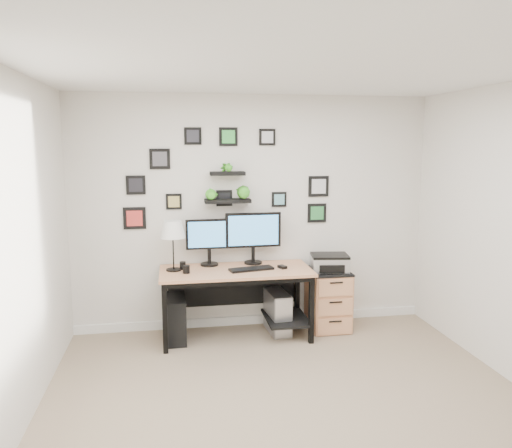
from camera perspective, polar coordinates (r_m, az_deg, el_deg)
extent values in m
plane|color=gray|center=(4.14, 4.55, -20.87)|extent=(4.00, 4.00, 0.00)
plane|color=white|center=(3.62, 5.10, 17.51)|extent=(4.00, 4.00, 0.00)
plane|color=silver|center=(5.60, -0.29, 1.29)|extent=(4.00, 0.00, 4.00)
plane|color=silver|center=(1.89, 20.66, -15.73)|extent=(4.00, 0.00, 4.00)
plane|color=silver|center=(3.72, -26.64, -3.82)|extent=(0.00, 4.00, 4.00)
cube|color=white|center=(5.89, -0.25, -10.87)|extent=(4.00, 0.03, 0.10)
cube|color=tan|center=(5.31, -2.31, -5.37)|extent=(1.60, 0.70, 0.03)
cube|color=black|center=(5.32, -2.30, -5.79)|extent=(1.54, 0.64, 0.05)
cube|color=black|center=(5.70, -2.72, -7.22)|extent=(1.44, 0.02, 0.41)
cube|color=black|center=(5.57, 3.45, -10.66)|extent=(0.45, 0.63, 0.03)
cube|color=black|center=(5.10, -10.37, -10.58)|extent=(0.05, 0.05, 0.72)
cube|color=black|center=(5.67, -10.31, -8.53)|extent=(0.05, 0.05, 0.72)
cube|color=black|center=(5.29, 6.36, -9.75)|extent=(0.05, 0.05, 0.72)
cube|color=black|center=(5.84, 4.72, -7.87)|extent=(0.05, 0.05, 0.72)
cylinder|color=black|center=(5.50, -5.34, -4.61)|extent=(0.20, 0.20, 0.02)
cylinder|color=black|center=(5.48, -5.36, -3.72)|extent=(0.04, 0.04, 0.17)
cube|color=black|center=(5.43, -5.39, -1.16)|extent=(0.50, 0.04, 0.33)
cube|color=#3F8CCC|center=(5.41, -5.37, -1.20)|extent=(0.45, 0.01, 0.28)
cylinder|color=black|center=(5.56, -0.33, -4.43)|extent=(0.20, 0.20, 0.02)
cylinder|color=black|center=(5.54, -0.33, -3.54)|extent=(0.04, 0.04, 0.18)
cube|color=black|center=(5.48, -0.32, -0.69)|extent=(0.62, 0.05, 0.38)
cube|color=#3F8CCC|center=(5.46, -0.28, -0.73)|extent=(0.55, 0.02, 0.33)
cube|color=black|center=(5.28, -0.54, -5.16)|extent=(0.49, 0.24, 0.02)
cube|color=black|center=(5.36, 3.03, -4.92)|extent=(0.10, 0.12, 0.03)
cylinder|color=black|center=(5.34, -9.38, -5.17)|extent=(0.16, 0.16, 0.01)
cylinder|color=black|center=(5.28, -9.45, -2.63)|extent=(0.01, 0.01, 0.48)
cone|color=white|center=(5.25, -9.50, -0.60)|extent=(0.26, 0.26, 0.18)
cylinder|color=black|center=(5.20, -7.97, -5.16)|extent=(0.07, 0.07, 0.08)
cylinder|color=black|center=(5.36, -8.37, -4.72)|extent=(0.06, 0.06, 0.08)
cube|color=black|center=(5.45, -9.20, -10.62)|extent=(0.22, 0.48, 0.47)
cube|color=gray|center=(5.61, 2.48, -10.01)|extent=(0.24, 0.47, 0.45)
cube|color=silver|center=(5.40, 3.19, -10.78)|extent=(0.18, 0.02, 0.42)
cube|color=tan|center=(5.75, 8.22, -8.58)|extent=(0.42, 0.50, 0.65)
cube|color=black|center=(5.65, 8.30, -5.35)|extent=(0.43, 0.51, 0.02)
cube|color=tan|center=(5.59, 8.99, -11.49)|extent=(0.39, 0.02, 0.18)
cylinder|color=black|center=(5.55, 9.06, -10.95)|extent=(0.14, 0.02, 0.02)
cube|color=tan|center=(5.51, 9.05, -9.38)|extent=(0.39, 0.02, 0.18)
cylinder|color=black|center=(5.48, 9.12, -8.83)|extent=(0.14, 0.02, 0.02)
cube|color=tan|center=(5.45, 9.11, -7.22)|extent=(0.39, 0.02, 0.18)
cylinder|color=black|center=(5.42, 9.17, -6.65)|extent=(0.14, 0.02, 0.02)
cube|color=silver|center=(5.61, 8.41, -4.51)|extent=(0.44, 0.36, 0.15)
cube|color=black|center=(5.59, 8.43, -3.60)|extent=(0.44, 0.36, 0.03)
cube|color=black|center=(5.46, 8.69, -5.15)|extent=(0.27, 0.06, 0.09)
cube|color=black|center=(5.45, -3.25, 2.64)|extent=(0.50, 0.18, 0.04)
cube|color=black|center=(5.41, -3.27, 5.79)|extent=(0.38, 0.15, 0.04)
imported|color=green|center=(5.42, -5.06, 4.23)|extent=(0.15, 0.12, 0.27)
imported|color=green|center=(5.45, -1.49, 4.30)|extent=(0.15, 0.15, 0.27)
imported|color=green|center=(5.40, -3.29, 7.35)|extent=(0.13, 0.09, 0.25)
cube|color=black|center=(5.49, -9.37, 2.54)|extent=(0.17, 0.02, 0.17)
cube|color=tan|center=(5.48, -9.37, 2.53)|extent=(0.12, 0.00, 0.12)
cube|color=black|center=(5.53, -13.71, 0.65)|extent=(0.24, 0.02, 0.24)
cube|color=red|center=(5.52, -13.71, 0.63)|extent=(0.17, 0.00, 0.17)
cube|color=black|center=(5.75, 6.98, 1.26)|extent=(0.22, 0.02, 0.22)
cube|color=#2D7E3E|center=(5.74, 7.01, 1.25)|extent=(0.15, 0.00, 0.15)
cube|color=black|center=(5.46, -7.24, 9.94)|extent=(0.18, 0.02, 0.18)
cube|color=#27262E|center=(5.45, -7.23, 9.94)|extent=(0.13, 0.00, 0.13)
cube|color=black|center=(5.46, -10.94, 7.32)|extent=(0.22, 0.02, 0.22)
cube|color=#4A484F|center=(5.45, -10.94, 7.31)|extent=(0.15, 0.00, 0.15)
cube|color=black|center=(5.52, -3.65, 2.97)|extent=(0.18, 0.02, 0.18)
cube|color=black|center=(5.51, -3.64, 2.96)|extent=(0.12, 0.00, 0.12)
cube|color=black|center=(5.56, 1.30, 9.89)|extent=(0.18, 0.02, 0.18)
cube|color=#BABBC1|center=(5.55, 1.32, 9.89)|extent=(0.13, 0.00, 0.13)
cube|color=black|center=(5.49, -3.18, 9.93)|extent=(0.20, 0.02, 0.20)
cube|color=green|center=(5.48, -3.16, 9.93)|extent=(0.14, 0.00, 0.14)
cube|color=black|center=(5.62, 2.66, 2.83)|extent=(0.17, 0.02, 0.17)
cube|color=#64A4B0|center=(5.61, 2.68, 2.82)|extent=(0.12, 0.00, 0.12)
cube|color=black|center=(5.49, -13.58, 4.35)|extent=(0.20, 0.02, 0.20)
cube|color=black|center=(5.48, -13.59, 4.34)|extent=(0.14, 0.00, 0.14)
cube|color=black|center=(5.72, 7.16, 4.30)|extent=(0.23, 0.02, 0.23)
cube|color=silver|center=(5.71, 7.19, 4.29)|extent=(0.16, 0.00, 0.16)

